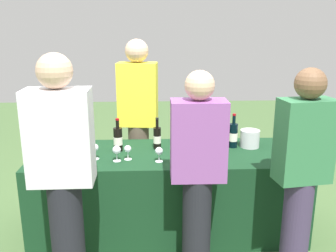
% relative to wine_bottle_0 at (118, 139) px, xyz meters
% --- Properties ---
extents(ground_plane, '(12.00, 12.00, 0.00)m').
position_rel_wine_bottle_0_xyz_m(ground_plane, '(0.45, -0.08, -0.87)').
color(ground_plane, '#476638').
extents(tasting_table, '(2.41, 0.83, 0.76)m').
position_rel_wine_bottle_0_xyz_m(tasting_table, '(0.45, -0.08, -0.49)').
color(tasting_table, '#14381E').
rests_on(tasting_table, ground_plane).
extents(wine_bottle_0, '(0.08, 0.08, 0.30)m').
position_rel_wine_bottle_0_xyz_m(wine_bottle_0, '(0.00, 0.00, 0.00)').
color(wine_bottle_0, black).
rests_on(wine_bottle_0, tasting_table).
extents(wine_bottle_1, '(0.07, 0.07, 0.30)m').
position_rel_wine_bottle_0_xyz_m(wine_bottle_1, '(0.36, 0.05, -0.01)').
color(wine_bottle_1, black).
rests_on(wine_bottle_1, tasting_table).
extents(wine_bottle_2, '(0.08, 0.08, 0.33)m').
position_rel_wine_bottle_0_xyz_m(wine_bottle_2, '(0.74, 0.07, 0.01)').
color(wine_bottle_2, black).
rests_on(wine_bottle_2, tasting_table).
extents(wine_bottle_3, '(0.07, 0.07, 0.33)m').
position_rel_wine_bottle_0_xyz_m(wine_bottle_3, '(0.87, 0.10, 0.01)').
color(wine_bottle_3, black).
rests_on(wine_bottle_3, tasting_table).
extents(wine_bottle_4, '(0.07, 0.07, 0.31)m').
position_rel_wine_bottle_0_xyz_m(wine_bottle_4, '(0.96, 0.05, 0.00)').
color(wine_bottle_4, black).
rests_on(wine_bottle_4, tasting_table).
extents(wine_bottle_5, '(0.08, 0.08, 0.32)m').
position_rel_wine_bottle_0_xyz_m(wine_bottle_5, '(1.07, 0.06, 0.01)').
color(wine_bottle_5, black).
rests_on(wine_bottle_5, tasting_table).
extents(wine_glass_0, '(0.07, 0.07, 0.14)m').
position_rel_wine_bottle_0_xyz_m(wine_glass_0, '(-0.41, -0.18, -0.01)').
color(wine_glass_0, silver).
rests_on(wine_glass_0, tasting_table).
extents(wine_glass_1, '(0.07, 0.07, 0.14)m').
position_rel_wine_bottle_0_xyz_m(wine_glass_1, '(-0.18, -0.21, -0.01)').
color(wine_glass_1, silver).
rests_on(wine_glass_1, tasting_table).
extents(wine_glass_2, '(0.07, 0.07, 0.13)m').
position_rel_wine_bottle_0_xyz_m(wine_glass_2, '(0.01, -0.27, -0.02)').
color(wine_glass_2, silver).
rests_on(wine_glass_2, tasting_table).
extents(wine_glass_3, '(0.07, 0.07, 0.13)m').
position_rel_wine_bottle_0_xyz_m(wine_glass_3, '(0.10, -0.23, -0.02)').
color(wine_glass_3, silver).
rests_on(wine_glass_3, tasting_table).
extents(wine_glass_4, '(0.07, 0.07, 0.13)m').
position_rel_wine_bottle_0_xyz_m(wine_glass_4, '(0.37, -0.29, -0.02)').
color(wine_glass_4, silver).
rests_on(wine_glass_4, tasting_table).
extents(wine_glass_5, '(0.07, 0.07, 0.14)m').
position_rel_wine_bottle_0_xyz_m(wine_glass_5, '(0.94, -0.15, -0.01)').
color(wine_glass_5, silver).
rests_on(wine_glass_5, tasting_table).
extents(ice_bucket, '(0.18, 0.18, 0.16)m').
position_rel_wine_bottle_0_xyz_m(ice_bucket, '(1.22, 0.06, -0.03)').
color(ice_bucket, silver).
rests_on(ice_bucket, tasting_table).
extents(server_pouring, '(0.42, 0.26, 1.74)m').
position_rel_wine_bottle_0_xyz_m(server_pouring, '(0.16, 0.53, 0.08)').
color(server_pouring, brown).
rests_on(server_pouring, ground_plane).
extents(guest_0, '(0.43, 0.24, 1.71)m').
position_rel_wine_bottle_0_xyz_m(guest_0, '(-0.29, -0.88, 0.05)').
color(guest_0, black).
rests_on(guest_0, ground_plane).
extents(guest_1, '(0.40, 0.22, 1.58)m').
position_rel_wine_bottle_0_xyz_m(guest_1, '(0.64, -0.70, -0.02)').
color(guest_1, black).
rests_on(guest_1, ground_plane).
extents(guest_2, '(0.40, 0.26, 1.60)m').
position_rel_wine_bottle_0_xyz_m(guest_2, '(1.38, -0.79, 0.00)').
color(guest_2, '#3F3351').
rests_on(guest_2, ground_plane).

